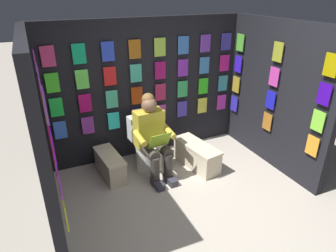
# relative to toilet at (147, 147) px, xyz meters

# --- Properties ---
(ground_plane) EXTENTS (30.00, 30.00, 0.00)m
(ground_plane) POSITION_rel_toilet_xyz_m (-0.21, 1.59, -0.33)
(ground_plane) COLOR #B2A899
(display_wall_back) EXTENTS (3.16, 0.14, 2.10)m
(display_wall_back) POSITION_rel_toilet_xyz_m (-0.21, -0.47, 0.73)
(display_wall_back) COLOR black
(display_wall_back) RESTS_ON ground
(display_wall_left) EXTENTS (0.14, 2.01, 2.10)m
(display_wall_left) POSITION_rel_toilet_xyz_m (-1.78, 0.59, 0.73)
(display_wall_left) COLOR black
(display_wall_left) RESTS_ON ground
(display_wall_right) EXTENTS (0.14, 2.01, 2.10)m
(display_wall_right) POSITION_rel_toilet_xyz_m (1.37, 0.59, 0.73)
(display_wall_right) COLOR black
(display_wall_right) RESTS_ON ground
(toilet) EXTENTS (0.42, 0.57, 0.77)m
(toilet) POSITION_rel_toilet_xyz_m (0.00, 0.00, 0.00)
(toilet) COLOR white
(toilet) RESTS_ON ground
(person_reading) EXTENTS (0.54, 0.70, 1.19)m
(person_reading) POSITION_rel_toilet_xyz_m (-0.01, 0.23, 0.27)
(person_reading) COLOR gold
(person_reading) RESTS_ON ground
(comic_longbox_near) EXTENTS (0.33, 0.71, 0.35)m
(comic_longbox_near) POSITION_rel_toilet_xyz_m (0.57, 0.03, -0.15)
(comic_longbox_near) COLOR beige
(comic_longbox_near) RESTS_ON ground
(comic_longbox_far) EXTENTS (0.44, 0.85, 0.37)m
(comic_longbox_far) POSITION_rel_toilet_xyz_m (-0.68, 0.31, -0.14)
(comic_longbox_far) COLOR beige
(comic_longbox_far) RESTS_ON ground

